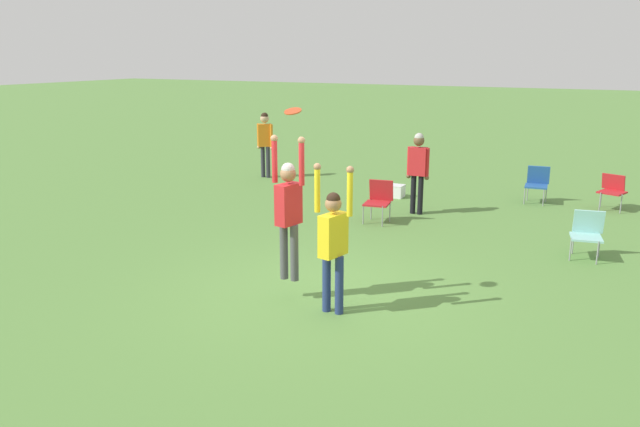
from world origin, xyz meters
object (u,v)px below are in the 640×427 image
at_px(person_jumping, 289,205).
at_px(person_spectator_far, 418,165).
at_px(camping_chair_3, 587,231).
at_px(cooler_box, 396,191).
at_px(person_defending, 333,236).
at_px(camping_chair_0, 537,182).
at_px(frisbee, 293,111).
at_px(person_spectator_near, 265,138).
at_px(camping_chair_1, 379,198).
at_px(camping_chair_2, 612,189).

height_order(person_jumping, person_spectator_far, person_jumping).
relative_size(camping_chair_3, person_spectator_far, 0.46).
bearing_deg(cooler_box, person_defending, -76.60).
distance_m(person_spectator_far, cooler_box, 1.94).
bearing_deg(camping_chair_0, frisbee, 69.28).
bearing_deg(person_defending, person_spectator_far, -160.80).
relative_size(camping_chair_3, person_spectator_near, 0.45).
bearing_deg(frisbee, person_spectator_far, 91.09).
xyz_separation_m(frisbee, person_spectator_near, (-5.41, 7.92, -1.63)).
bearing_deg(cooler_box, camping_chair_0, 17.44).
height_order(camping_chair_1, person_spectator_far, person_spectator_far).
bearing_deg(camping_chair_2, camping_chair_3, 106.35).
xyz_separation_m(camping_chair_1, camping_chair_3, (4.18, -0.57, -0.04)).
height_order(frisbee, cooler_box, frisbee).
bearing_deg(camping_chair_0, person_jumping, 67.80).
relative_size(person_jumping, camping_chair_3, 2.53).
relative_size(frisbee, person_spectator_far, 0.13).
bearing_deg(camping_chair_2, person_spectator_far, 51.55).
relative_size(camping_chair_1, cooler_box, 2.35).
xyz_separation_m(person_spectator_near, person_spectator_far, (5.30, -2.09, -0.04)).
relative_size(camping_chair_3, cooler_box, 2.19).
bearing_deg(camping_chair_3, person_jumping, 36.58).
bearing_deg(camping_chair_3, camping_chair_2, -103.89).
bearing_deg(person_jumping, camping_chair_2, -14.01).
distance_m(camping_chair_0, camping_chair_1, 4.39).
relative_size(person_defending, frisbee, 8.84).
bearing_deg(person_jumping, person_defending, -90.00).
relative_size(frisbee, camping_chair_0, 0.27).
distance_m(camping_chair_3, person_spectator_near, 9.73).
bearing_deg(camping_chair_1, camping_chair_3, 163.41).
distance_m(person_defending, camping_chair_1, 4.99).
height_order(camping_chair_3, cooler_box, camping_chair_3).
bearing_deg(camping_chair_0, person_spectator_far, 40.63).
height_order(person_jumping, cooler_box, person_jumping).
distance_m(camping_chair_0, camping_chair_3, 4.25).
relative_size(person_jumping, camping_chair_0, 2.42).
relative_size(person_spectator_near, cooler_box, 4.90).
bearing_deg(person_spectator_far, cooler_box, 122.59).
distance_m(person_jumping, cooler_box, 7.21).
bearing_deg(person_spectator_near, camping_chair_2, -33.48).
bearing_deg(camping_chair_2, person_defending, 88.55).
distance_m(person_jumping, camping_chair_1, 4.73).
distance_m(person_jumping, person_defending, 0.87).
height_order(camping_chair_3, person_spectator_near, person_spectator_near).
bearing_deg(person_spectator_far, person_defending, -86.18).
relative_size(person_jumping, person_defending, 1.01).
xyz_separation_m(frisbee, camping_chair_2, (3.79, 8.27, -2.29)).
height_order(camping_chair_1, camping_chair_3, camping_chair_1).
xyz_separation_m(frisbee, camping_chair_0, (2.13, 8.22, -2.27)).
bearing_deg(frisbee, camping_chair_0, 75.46).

